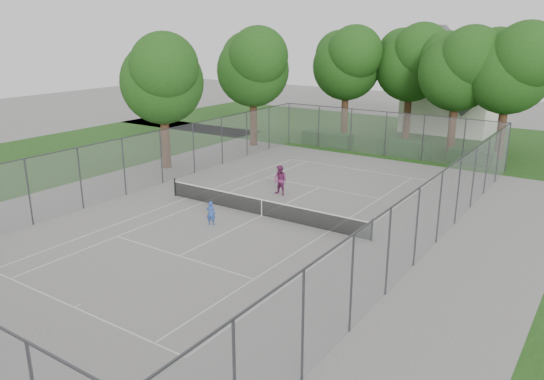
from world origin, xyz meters
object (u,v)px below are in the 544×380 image
Objects in this scene: tennis_net at (262,207)px; girl_player at (211,213)px; woman_player at (280,180)px; house at (451,90)px.

girl_player reaches higher than tennis_net.
woman_player is at bearing 108.20° from tennis_net.
girl_player is at bearing -85.21° from woman_player.
house is at bearing 88.05° from tennis_net.
woman_player is (-1.22, 3.70, 0.41)m from tennis_net.
woman_player is at bearing -115.32° from girl_player.
woman_player reaches higher than tennis_net.
tennis_net is 30.71m from house.
girl_player is at bearing -94.17° from house.
tennis_net is 10.12× the size of girl_player.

